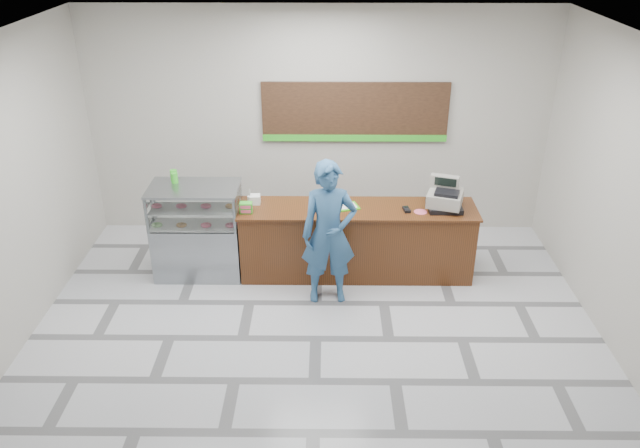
{
  "coord_description": "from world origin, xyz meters",
  "views": [
    {
      "loc": [
        0.11,
        -6.12,
        4.69
      ],
      "look_at": [
        0.04,
        0.9,
        1.11
      ],
      "focal_mm": 35.0,
      "sensor_mm": 36.0,
      "label": 1
    }
  ],
  "objects_px": {
    "cash_register": "(445,197)",
    "sales_counter": "(357,241)",
    "display_case": "(198,230)",
    "serving_tray": "(346,207)",
    "customer": "(329,233)"
  },
  "relations": [
    {
      "from": "cash_register",
      "to": "sales_counter",
      "type": "bearing_deg",
      "value": -161.78
    },
    {
      "from": "display_case",
      "to": "serving_tray",
      "type": "relative_size",
      "value": 3.27
    },
    {
      "from": "sales_counter",
      "to": "display_case",
      "type": "distance_m",
      "value": 2.23
    },
    {
      "from": "display_case",
      "to": "cash_register",
      "type": "relative_size",
      "value": 2.28
    },
    {
      "from": "sales_counter",
      "to": "display_case",
      "type": "xyz_separation_m",
      "value": [
        -2.22,
        -0.0,
        0.16
      ]
    },
    {
      "from": "display_case",
      "to": "serving_tray",
      "type": "xyz_separation_m",
      "value": [
        2.06,
        0.02,
        0.36
      ]
    },
    {
      "from": "display_case",
      "to": "cash_register",
      "type": "distance_m",
      "value": 3.44
    },
    {
      "from": "sales_counter",
      "to": "cash_register",
      "type": "bearing_deg",
      "value": 0.45
    },
    {
      "from": "sales_counter",
      "to": "serving_tray",
      "type": "distance_m",
      "value": 0.55
    },
    {
      "from": "display_case",
      "to": "customer",
      "type": "xyz_separation_m",
      "value": [
        1.83,
        -0.64,
        0.3
      ]
    },
    {
      "from": "display_case",
      "to": "serving_tray",
      "type": "bearing_deg",
      "value": 0.47
    },
    {
      "from": "sales_counter",
      "to": "cash_register",
      "type": "xyz_separation_m",
      "value": [
        1.18,
        0.01,
        0.67
      ]
    },
    {
      "from": "display_case",
      "to": "customer",
      "type": "height_order",
      "value": "customer"
    },
    {
      "from": "serving_tray",
      "to": "customer",
      "type": "relative_size",
      "value": 0.21
    },
    {
      "from": "display_case",
      "to": "serving_tray",
      "type": "distance_m",
      "value": 2.09
    }
  ]
}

